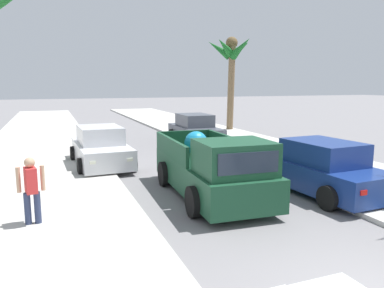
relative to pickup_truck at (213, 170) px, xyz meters
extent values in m
cube|color=beige|center=(-4.69, 6.18, -0.73)|extent=(5.10, 60.00, 0.12)
cube|color=beige|center=(5.18, 6.18, -0.73)|extent=(5.10, 60.00, 0.12)
cube|color=silver|center=(-3.54, 6.18, -0.74)|extent=(0.16, 60.00, 0.10)
cube|color=silver|center=(4.04, 6.18, -0.74)|extent=(0.16, 60.00, 0.10)
cube|color=#19472D|center=(0.01, 0.21, -0.19)|extent=(2.15, 5.18, 0.80)
cube|color=#19472D|center=(-0.06, -1.39, 0.61)|extent=(1.79, 1.58, 0.80)
cube|color=#283342|center=(-0.03, -0.63, 0.63)|extent=(1.38, 0.12, 0.44)
cube|color=#283342|center=(-0.10, -2.15, 0.63)|extent=(1.46, 0.13, 0.48)
cube|color=#19472D|center=(0.96, 1.02, 0.49)|extent=(0.25, 3.30, 0.56)
cube|color=#19472D|center=(-0.86, 1.11, 0.49)|extent=(0.25, 3.30, 0.56)
cube|color=#19472D|center=(0.13, 2.72, 0.49)|extent=(1.88, 0.19, 0.56)
cube|color=silver|center=(0.13, 2.80, -0.35)|extent=(1.83, 0.20, 0.20)
cylinder|color=black|center=(0.92, -1.37, -0.41)|extent=(0.29, 0.77, 0.76)
cylinder|color=black|center=(-1.04, -1.28, -0.41)|extent=(0.29, 0.77, 0.76)
cylinder|color=black|center=(1.06, 1.56, -0.41)|extent=(0.29, 0.77, 0.76)
cylinder|color=black|center=(-0.90, 1.65, -0.41)|extent=(0.29, 0.77, 0.76)
cube|color=red|center=(0.88, 2.74, -0.05)|extent=(0.22, 0.05, 0.18)
cube|color=red|center=(-0.62, 2.81, -0.05)|extent=(0.22, 0.05, 0.18)
sphere|color=#198CBF|center=(-0.01, 1.24, 0.57)|extent=(0.72, 0.72, 0.72)
cube|color=navy|center=(3.09, -0.66, -0.25)|extent=(2.01, 4.30, 0.72)
cube|color=navy|center=(3.09, -0.76, 0.43)|extent=(1.64, 2.19, 0.64)
cube|color=#283342|center=(3.03, 0.21, 0.41)|extent=(1.37, 0.16, 0.52)
cube|color=#283342|center=(3.15, -1.73, 0.41)|extent=(1.34, 0.16, 0.50)
cylinder|color=black|center=(2.11, 0.58, -0.47)|extent=(0.26, 0.65, 0.64)
cylinder|color=black|center=(3.91, 0.69, -0.47)|extent=(0.26, 0.65, 0.64)
cylinder|color=black|center=(2.26, -2.01, -0.47)|extent=(0.26, 0.65, 0.64)
cylinder|color=black|center=(4.06, -1.91, -0.47)|extent=(0.26, 0.65, 0.64)
cube|color=red|center=(2.58, -2.81, -0.15)|extent=(0.20, 0.05, 0.12)
cube|color=white|center=(2.34, 1.41, -0.18)|extent=(0.20, 0.05, 0.10)
cube|color=white|center=(3.57, 1.48, -0.18)|extent=(0.20, 0.05, 0.10)
cube|color=silver|center=(-2.37, 5.17, -0.25)|extent=(1.91, 4.26, 0.72)
cube|color=silver|center=(-2.38, 5.27, 0.43)|extent=(1.59, 2.15, 0.64)
cube|color=#283342|center=(-2.34, 4.30, 0.41)|extent=(1.37, 0.13, 0.52)
cube|color=#283342|center=(-2.41, 6.24, 0.41)|extent=(1.34, 0.13, 0.50)
cylinder|color=black|center=(-1.43, 3.90, -0.47)|extent=(0.24, 0.65, 0.64)
cylinder|color=black|center=(-3.23, 3.83, -0.47)|extent=(0.24, 0.65, 0.64)
cylinder|color=black|center=(-1.52, 6.50, -0.47)|extent=(0.24, 0.65, 0.64)
cylinder|color=black|center=(-3.32, 6.44, -0.47)|extent=(0.24, 0.65, 0.64)
cube|color=red|center=(-1.82, 7.30, -0.15)|extent=(0.20, 0.05, 0.12)
cube|color=white|center=(-1.68, 3.08, -0.18)|extent=(0.20, 0.05, 0.10)
cube|color=red|center=(-3.08, 7.25, -0.15)|extent=(0.20, 0.05, 0.12)
cube|color=white|center=(-2.91, 3.04, -0.18)|extent=(0.20, 0.05, 0.10)
cube|color=#474C56|center=(3.08, 9.29, -0.25)|extent=(1.82, 4.22, 0.72)
cube|color=#474C56|center=(3.09, 9.39, 0.43)|extent=(1.55, 2.12, 0.64)
cube|color=#283342|center=(3.07, 8.42, 0.41)|extent=(1.37, 0.10, 0.52)
cube|color=#283342|center=(3.10, 10.36, 0.41)|extent=(1.34, 0.10, 0.50)
cylinder|color=black|center=(3.97, 7.98, -0.47)|extent=(0.23, 0.64, 0.64)
cylinder|color=black|center=(2.17, 8.00, -0.47)|extent=(0.23, 0.64, 0.64)
cylinder|color=black|center=(4.00, 10.58, -0.47)|extent=(0.23, 0.64, 0.64)
cylinder|color=black|center=(2.20, 10.60, -0.47)|extent=(0.23, 0.64, 0.64)
cube|color=red|center=(3.75, 11.39, -0.15)|extent=(0.20, 0.04, 0.12)
cube|color=white|center=(3.67, 7.17, -0.18)|extent=(0.20, 0.04, 0.10)
cube|color=red|center=(2.48, 11.41, -0.15)|extent=(0.20, 0.04, 0.12)
cube|color=white|center=(2.44, 7.19, -0.18)|extent=(0.20, 0.04, 0.10)
cylinder|color=brown|center=(7.15, 13.24, 2.09)|extent=(0.43, 0.66, 5.77)
cone|color=#196023|center=(7.86, 13.32, 4.67)|extent=(1.55, 0.71, 1.26)
cone|color=#196023|center=(7.35, 14.32, 4.63)|extent=(0.96, 2.29, 1.39)
cone|color=#196023|center=(6.48, 13.75, 4.60)|extent=(1.70, 1.47, 1.41)
cone|color=#196023|center=(6.46, 12.83, 4.67)|extent=(1.73, 1.35, 1.28)
cone|color=#196023|center=(7.31, 12.28, 4.59)|extent=(0.87, 2.04, 1.45)
sphere|color=brown|center=(7.15, 13.24, 4.97)|extent=(0.77, 0.77, 0.77)
cone|color=#23702D|center=(-5.33, 4.77, 4.98)|extent=(1.75, 0.58, 1.30)
cylinder|color=navy|center=(-4.69, -0.71, -0.38)|extent=(0.14, 0.14, 0.82)
cylinder|color=navy|center=(-4.49, -0.71, -0.38)|extent=(0.14, 0.14, 0.82)
cube|color=red|center=(-4.59, -0.71, 0.30)|extent=(0.29, 0.42, 0.55)
sphere|color=tan|center=(-4.59, -0.71, 0.69)|extent=(0.22, 0.22, 0.22)
cylinder|color=tan|center=(-4.83, -0.71, 0.33)|extent=(0.09, 0.09, 0.55)
cylinder|color=tan|center=(-4.35, -0.71, 0.33)|extent=(0.09, 0.09, 0.55)
camera|label=1|loc=(-4.12, -9.26, 2.35)|focal=35.16mm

